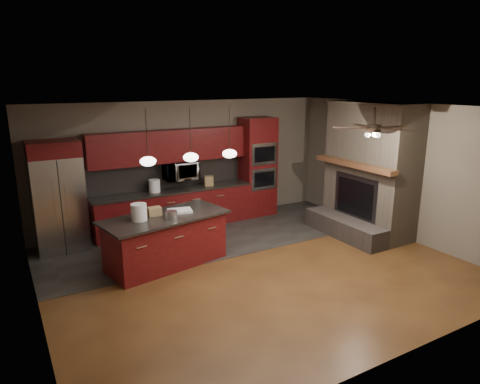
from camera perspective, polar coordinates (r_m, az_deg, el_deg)
ground at (r=7.72m, az=2.21°, el=-10.04°), size 7.00×7.00×0.00m
ceiling at (r=7.03m, az=2.43°, el=11.17°), size 7.00×6.00×0.02m
back_wall at (r=9.86m, az=-7.02°, el=3.86°), size 7.00×0.02×2.80m
right_wall at (r=9.55m, az=20.42°, el=2.69°), size 0.02×6.00×2.80m
left_wall at (r=6.21m, az=-26.25°, el=-3.99°), size 0.02×6.00×2.80m
slate_tile_patch at (r=9.18m, az=-3.80°, el=-5.93°), size 7.00×2.40×0.01m
fireplace_column at (r=9.48m, az=16.72°, el=2.29°), size 1.30×2.10×2.80m
back_cabinetry at (r=9.56m, az=-8.95°, el=0.35°), size 3.59×0.64×2.20m
oven_tower at (r=10.41m, az=2.34°, el=3.36°), size 0.80×0.63×2.38m
microwave at (r=9.55m, az=-7.93°, el=2.87°), size 0.73×0.41×0.50m
refrigerator at (r=8.87m, az=-23.09°, el=-0.59°), size 0.92×0.75×2.15m
kitchen_island at (r=7.79m, az=-9.84°, el=-6.34°), size 2.35×1.38×0.92m
white_bucket at (r=7.44m, az=-13.33°, el=-2.64°), size 0.31×0.31×0.29m
paint_can at (r=7.44m, az=-9.12°, el=-3.03°), size 0.21×0.21×0.14m
paint_tray at (r=7.82m, az=-8.05°, el=-2.49°), size 0.48×0.39×0.04m
cardboard_box at (r=7.69m, az=-11.34°, el=-2.53°), size 0.23×0.17×0.15m
counter_bucket at (r=9.35m, az=-11.34°, el=0.81°), size 0.24×0.24×0.27m
counter_box at (r=9.77m, az=-4.20°, el=1.50°), size 0.23×0.20×0.22m
pendant_left at (r=7.07m, az=-12.17°, el=4.06°), size 0.26×0.26×0.92m
pendant_center at (r=7.33m, az=-6.57°, el=4.65°), size 0.26×0.26×0.92m
pendant_right at (r=7.65m, az=-1.40°, el=5.17°), size 0.26×0.26×0.92m
ceiling_fan at (r=7.60m, az=17.42°, el=8.19°), size 1.27×1.33×0.41m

